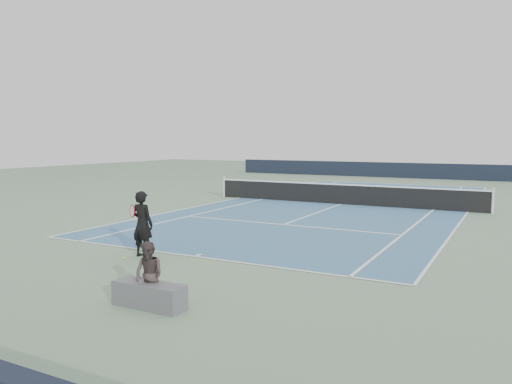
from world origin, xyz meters
The scene contains 7 objects.
ground centered at (0.00, 0.00, 0.00)m, with size 80.00×80.00×0.00m, color slate.
court_surface centered at (0.00, 0.00, 0.01)m, with size 10.97×23.77×0.01m, color #3C688D.
tennis_net centered at (0.00, 0.00, 0.50)m, with size 12.90×0.10×1.07m.
windscreen_far centered at (0.00, 17.88, 0.60)m, with size 30.00×0.25×1.20m, color black.
tennis_player centered at (-1.20, -12.47, 0.86)m, with size 0.78×0.48×1.71m.
tennis_ball centered at (-1.42, -12.92, 0.03)m, with size 0.07×0.07×0.07m, color #BCDE2D.
spectator_bench centered at (1.51, -15.46, 0.42)m, with size 1.43×0.57×1.19m.
Camera 1 is at (7.29, -22.26, 3.01)m, focal length 35.00 mm.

